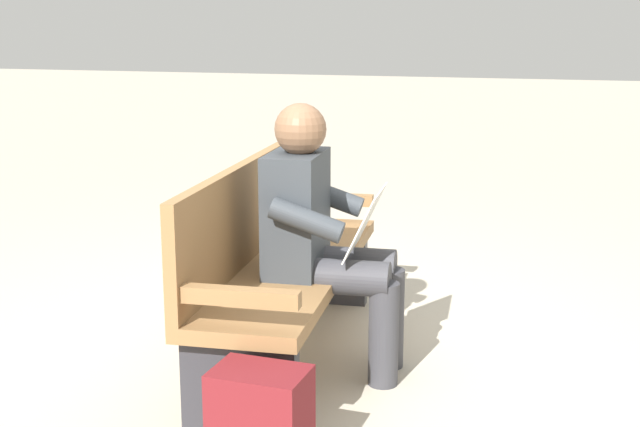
{
  "coord_description": "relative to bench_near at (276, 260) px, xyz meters",
  "views": [
    {
      "loc": [
        3.46,
        1.21,
        1.51
      ],
      "look_at": [
        0.05,
        0.15,
        0.7
      ],
      "focal_mm": 47.56,
      "sensor_mm": 36.0,
      "label": 1
    }
  ],
  "objects": [
    {
      "name": "bench_near",
      "position": [
        0.0,
        0.0,
        0.0
      ],
      "size": [
        1.84,
        0.64,
        0.9
      ],
      "rotation": [
        0.0,
        0.0,
        0.09
      ],
      "color": "olive",
      "rests_on": "ground"
    },
    {
      "name": "backpack",
      "position": [
        1.02,
        0.32,
        -0.27
      ],
      "size": [
        0.27,
        0.32,
        0.39
      ],
      "rotation": [
        0.0,
        0.0,
        1.53
      ],
      "color": "maroon",
      "rests_on": "ground"
    },
    {
      "name": "ground_plane",
      "position": [
        -0.01,
        0.07,
        -0.46
      ],
      "size": [
        40.0,
        40.0,
        0.0
      ],
      "primitive_type": "plane",
      "color": "#B7AD99"
    },
    {
      "name": "person_seated",
      "position": [
        0.09,
        0.24,
        0.17
      ],
      "size": [
        0.6,
        0.6,
        1.18
      ],
      "rotation": [
        0.0,
        0.0,
        0.09
      ],
      "color": "#33383D",
      "rests_on": "ground"
    }
  ]
}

